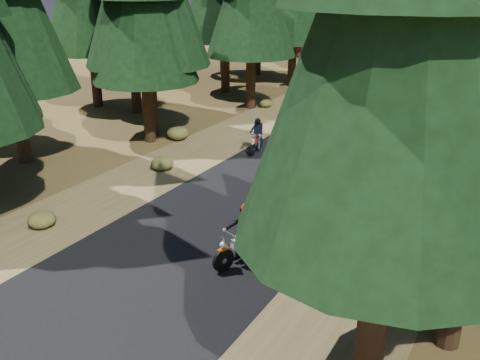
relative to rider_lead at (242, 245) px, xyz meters
name	(u,v)px	position (x,y,z in m)	size (l,w,h in m)	color
ground	(215,231)	(-1.59, 1.22, -0.56)	(120.00, 120.00, 0.00)	#433018
road	(287,178)	(-1.59, 6.22, -0.55)	(6.00, 100.00, 0.01)	black
shoulder_l	(184,158)	(-6.19, 6.22, -0.55)	(3.20, 100.00, 0.01)	brown
shoulder_r	(415,203)	(3.01, 6.22, -0.55)	(3.20, 100.00, 0.01)	brown
understory_shrubs	(334,178)	(0.14, 6.35, -0.29)	(14.48, 32.63, 0.61)	#474C1E
rider_lead	(242,245)	(0.00, 0.00, 0.00)	(1.17, 1.93, 1.65)	beige
rider_follow	(257,141)	(-3.99, 8.34, -0.08)	(0.77, 1.64, 1.41)	#AA1D0B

